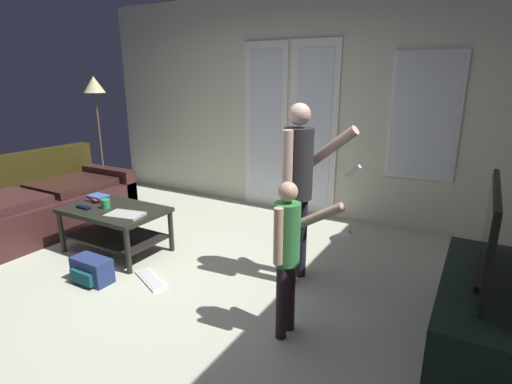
{
  "coord_description": "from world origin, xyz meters",
  "views": [
    {
      "loc": [
        2.31,
        -2.24,
        1.71
      ],
      "look_at": [
        0.81,
        0.36,
        0.85
      ],
      "focal_mm": 27.87,
      "sensor_mm": 36.0,
      "label": 1
    }
  ],
  "objects_px": {
    "tv_stand": "(476,313)",
    "laptop_closed": "(125,215)",
    "backpack": "(91,270)",
    "loose_keyboard": "(151,279)",
    "flat_screen_tv": "(489,235)",
    "person_adult": "(299,179)",
    "tv_remote_black": "(83,208)",
    "cup_near_edge": "(106,204)",
    "leather_couch": "(35,207)",
    "book_stack": "(98,198)",
    "coffee_table": "(115,220)",
    "floor_lamp": "(95,96)",
    "person_child": "(288,246)"
  },
  "relations": [
    {
      "from": "loose_keyboard",
      "to": "person_child",
      "type": "bearing_deg",
      "value": -3.53
    },
    {
      "from": "person_child",
      "to": "loose_keyboard",
      "type": "relative_size",
      "value": 2.4
    },
    {
      "from": "flat_screen_tv",
      "to": "tv_remote_black",
      "type": "xyz_separation_m",
      "value": [
        -3.47,
        -0.31,
        -0.31
      ]
    },
    {
      "from": "floor_lamp",
      "to": "tv_remote_black",
      "type": "relative_size",
      "value": 10.22
    },
    {
      "from": "coffee_table",
      "to": "tv_remote_black",
      "type": "relative_size",
      "value": 5.96
    },
    {
      "from": "tv_stand",
      "to": "laptop_closed",
      "type": "distance_m",
      "value": 2.96
    },
    {
      "from": "leather_couch",
      "to": "tv_remote_black",
      "type": "xyz_separation_m",
      "value": [
        1.01,
        -0.1,
        0.18
      ]
    },
    {
      "from": "leather_couch",
      "to": "book_stack",
      "type": "bearing_deg",
      "value": 9.32
    },
    {
      "from": "person_child",
      "to": "laptop_closed",
      "type": "distance_m",
      "value": 1.85
    },
    {
      "from": "coffee_table",
      "to": "tv_stand",
      "type": "xyz_separation_m",
      "value": [
        3.22,
        0.15,
        -0.11
      ]
    },
    {
      "from": "floor_lamp",
      "to": "cup_near_edge",
      "type": "height_order",
      "value": "floor_lamp"
    },
    {
      "from": "coffee_table",
      "to": "loose_keyboard",
      "type": "distance_m",
      "value": 0.85
    },
    {
      "from": "book_stack",
      "to": "coffee_table",
      "type": "bearing_deg",
      "value": -15.14
    },
    {
      "from": "coffee_table",
      "to": "floor_lamp",
      "type": "height_order",
      "value": "floor_lamp"
    },
    {
      "from": "tv_stand",
      "to": "laptop_closed",
      "type": "height_order",
      "value": "laptop_closed"
    },
    {
      "from": "person_adult",
      "to": "loose_keyboard",
      "type": "relative_size",
      "value": 3.36
    },
    {
      "from": "coffee_table",
      "to": "backpack",
      "type": "relative_size",
      "value": 2.82
    },
    {
      "from": "person_child",
      "to": "cup_near_edge",
      "type": "bearing_deg",
      "value": 171.01
    },
    {
      "from": "flat_screen_tv",
      "to": "laptop_closed",
      "type": "bearing_deg",
      "value": -174.98
    },
    {
      "from": "tv_stand",
      "to": "laptop_closed",
      "type": "bearing_deg",
      "value": -175.06
    },
    {
      "from": "tv_stand",
      "to": "backpack",
      "type": "relative_size",
      "value": 4.05
    },
    {
      "from": "person_adult",
      "to": "floor_lamp",
      "type": "bearing_deg",
      "value": 166.27
    },
    {
      "from": "tv_stand",
      "to": "flat_screen_tv",
      "type": "distance_m",
      "value": 0.55
    },
    {
      "from": "tv_remote_black",
      "to": "cup_near_edge",
      "type": "bearing_deg",
      "value": 36.06
    },
    {
      "from": "floor_lamp",
      "to": "backpack",
      "type": "height_order",
      "value": "floor_lamp"
    },
    {
      "from": "person_adult",
      "to": "leather_couch",
      "type": "bearing_deg",
      "value": -172.13
    },
    {
      "from": "backpack",
      "to": "loose_keyboard",
      "type": "distance_m",
      "value": 0.51
    },
    {
      "from": "cup_near_edge",
      "to": "person_adult",
      "type": "bearing_deg",
      "value": 11.99
    },
    {
      "from": "book_stack",
      "to": "backpack",
      "type": "bearing_deg",
      "value": -44.79
    },
    {
      "from": "backpack",
      "to": "cup_near_edge",
      "type": "height_order",
      "value": "cup_near_edge"
    },
    {
      "from": "flat_screen_tv",
      "to": "floor_lamp",
      "type": "bearing_deg",
      "value": 167.57
    },
    {
      "from": "leather_couch",
      "to": "loose_keyboard",
      "type": "height_order",
      "value": "leather_couch"
    },
    {
      "from": "person_adult",
      "to": "book_stack",
      "type": "distance_m",
      "value": 2.24
    },
    {
      "from": "person_adult",
      "to": "flat_screen_tv",
      "type": "bearing_deg",
      "value": -9.16
    },
    {
      "from": "person_adult",
      "to": "floor_lamp",
      "type": "relative_size",
      "value": 0.88
    },
    {
      "from": "person_child",
      "to": "flat_screen_tv",
      "type": "bearing_deg",
      "value": 25.15
    },
    {
      "from": "flat_screen_tv",
      "to": "person_adult",
      "type": "distance_m",
      "value": 1.41
    },
    {
      "from": "loose_keyboard",
      "to": "cup_near_edge",
      "type": "relative_size",
      "value": 5.02
    },
    {
      "from": "backpack",
      "to": "loose_keyboard",
      "type": "bearing_deg",
      "value": 32.02
    },
    {
      "from": "tv_stand",
      "to": "loose_keyboard",
      "type": "xyz_separation_m",
      "value": [
        -2.48,
        -0.44,
        -0.22
      ]
    },
    {
      "from": "coffee_table",
      "to": "backpack",
      "type": "xyz_separation_m",
      "value": [
        0.31,
        -0.56,
        -0.23
      ]
    },
    {
      "from": "floor_lamp",
      "to": "person_child",
      "type": "bearing_deg",
      "value": -23.2
    },
    {
      "from": "tv_stand",
      "to": "floor_lamp",
      "type": "bearing_deg",
      "value": 167.53
    },
    {
      "from": "person_child",
      "to": "cup_near_edge",
      "type": "distance_m",
      "value": 2.2
    },
    {
      "from": "laptop_closed",
      "to": "tv_remote_black",
      "type": "relative_size",
      "value": 1.98
    },
    {
      "from": "cup_near_edge",
      "to": "tv_stand",
      "type": "bearing_deg",
      "value": 3.11
    },
    {
      "from": "floor_lamp",
      "to": "person_adult",
      "type": "bearing_deg",
      "value": -13.73
    },
    {
      "from": "cup_near_edge",
      "to": "book_stack",
      "type": "bearing_deg",
      "value": 155.08
    },
    {
      "from": "tv_stand",
      "to": "floor_lamp",
      "type": "relative_size",
      "value": 0.84
    },
    {
      "from": "coffee_table",
      "to": "laptop_closed",
      "type": "xyz_separation_m",
      "value": [
        0.27,
        -0.11,
        0.14
      ]
    }
  ]
}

